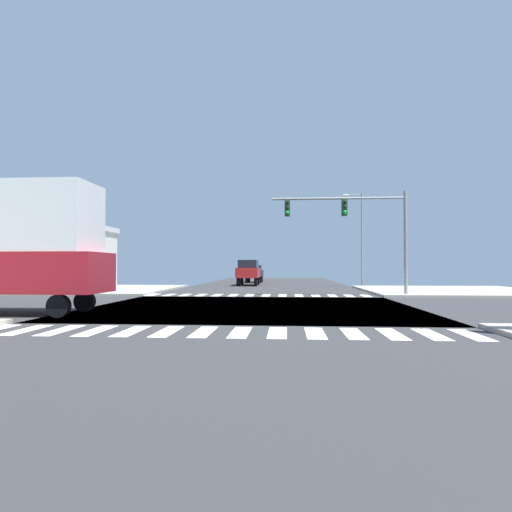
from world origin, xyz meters
TOP-DOWN VIEW (x-y plane):
  - ground at (0.00, 0.00)m, footprint 90.00×90.00m
  - sidewalk_corner_ne at (13.00, 12.00)m, footprint 12.00×12.00m
  - sidewalk_corner_nw at (-13.00, 12.00)m, footprint 12.00×12.00m
  - crosswalk_near at (-0.25, -7.30)m, footprint 13.50×2.00m
  - crosswalk_far at (-0.25, 7.30)m, footprint 13.50×2.00m
  - traffic_signal_mast at (5.37, 7.11)m, footprint 8.05×0.55m
  - street_lamp at (7.81, 18.85)m, footprint 1.78×0.32m
  - bank_building at (-18.13, 12.28)m, footprint 12.77×7.99m
  - suv_nearside_1 at (-2.00, 20.71)m, footprint 1.96×4.60m
  - box_truck_queued_1 at (-8.60, -3.50)m, footprint 7.20×2.40m
  - sedan_leading_2 at (-2.00, 27.91)m, footprint 1.80×4.30m

SIDE VIEW (x-z plane):
  - ground at x=0.00m, z-range -0.05..0.00m
  - crosswalk_near at x=-0.25m, z-range 0.00..0.01m
  - crosswalk_far at x=-0.25m, z-range 0.00..0.01m
  - sidewalk_corner_ne at x=13.00m, z-range 0.00..0.14m
  - sidewalk_corner_nw at x=-13.00m, z-range 0.00..0.14m
  - sedan_leading_2 at x=-2.00m, z-range 0.18..2.06m
  - suv_nearside_1 at x=-2.00m, z-range 0.22..2.56m
  - bank_building at x=-18.13m, z-range 0.01..4.93m
  - box_truck_queued_1 at x=-8.60m, z-range 0.14..4.99m
  - traffic_signal_mast at x=5.37m, z-range 1.54..7.80m
  - street_lamp at x=7.81m, z-range 0.79..8.89m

